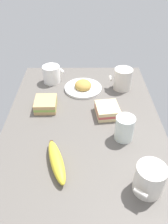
{
  "coord_description": "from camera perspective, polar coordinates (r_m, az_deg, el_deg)",
  "views": [
    {
      "loc": [
        73.86,
        -0.35,
        63.07
      ],
      "look_at": [
        0.0,
        0.0,
        5.0
      ],
      "focal_mm": 36.65,
      "sensor_mm": 36.0,
      "label": 1
    }
  ],
  "objects": [
    {
      "name": "coffee_mug_black",
      "position": [
        0.71,
        16.27,
        -15.74
      ],
      "size": [
        10.8,
        9.88,
        9.86
      ],
      "color": "silver",
      "rests_on": "tabletop"
    },
    {
      "name": "coffee_mug_milky",
      "position": [
        1.19,
        -7.92,
        9.38
      ],
      "size": [
        9.25,
        10.91,
        8.7
      ],
      "color": "white",
      "rests_on": "tabletop"
    },
    {
      "name": "plate_of_food",
      "position": [
        1.13,
        -0.29,
        6.3
      ],
      "size": [
        18.25,
        18.25,
        4.62
      ],
      "color": "white",
      "rests_on": "tabletop"
    },
    {
      "name": "glass_of_milk",
      "position": [
        0.85,
        10.26,
        -4.32
      ],
      "size": [
        7.07,
        7.07,
        9.62
      ],
      "color": "silver",
      "rests_on": "tabletop"
    },
    {
      "name": "banana",
      "position": [
        0.77,
        -6.6,
        -12.1
      ],
      "size": [
        19.2,
        9.51,
        4.13
      ],
      "color": "yellow",
      "rests_on": "tabletop"
    },
    {
      "name": "tabletop",
      "position": [
        0.96,
        0.0,
        -1.87
      ],
      "size": [
        90.0,
        64.0,
        2.0
      ],
      "primitive_type": "cube",
      "color": "#5B5651",
      "rests_on": "ground"
    },
    {
      "name": "sandwich_main",
      "position": [
        1.01,
        -9.33,
        1.97
      ],
      "size": [
        10.41,
        9.4,
        4.4
      ],
      "color": "tan",
      "rests_on": "tabletop"
    },
    {
      "name": "sandwich_side",
      "position": [
        0.97,
        6.04,
        0.4
      ],
      "size": [
        11.39,
        10.5,
        4.4
      ],
      "color": "beige",
      "rests_on": "tabletop"
    },
    {
      "name": "coffee_mug_spare",
      "position": [
        1.14,
        9.82,
        8.18
      ],
      "size": [
        8.77,
        11.02,
        10.36
      ],
      "color": "silver",
      "rests_on": "tabletop"
    }
  ]
}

